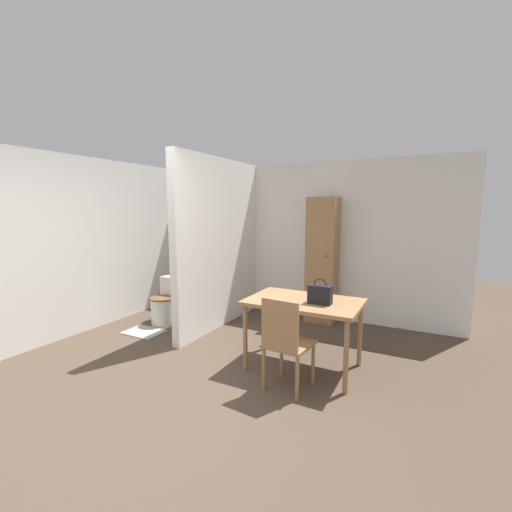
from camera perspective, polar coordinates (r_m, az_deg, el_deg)
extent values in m
plane|color=#4C3D30|center=(3.45, -18.89, -23.39)|extent=(16.00, 16.00, 0.00)
cube|color=white|center=(5.84, 5.37, 2.76)|extent=(5.44, 0.12, 2.50)
cube|color=white|center=(5.80, -23.10, 2.14)|extent=(0.12, 4.33, 2.50)
cube|color=white|center=(5.16, -6.01, 2.08)|extent=(0.12, 2.10, 2.50)
cube|color=#997047|center=(3.81, 7.99, -7.58)|extent=(1.22, 0.79, 0.04)
cylinder|color=#997047|center=(3.86, -1.81, -13.38)|extent=(0.05, 0.05, 0.74)
cylinder|color=#997047|center=(3.50, 14.78, -16.00)|extent=(0.05, 0.05, 0.74)
cylinder|color=#997047|center=(4.43, 2.55, -10.56)|extent=(0.05, 0.05, 0.74)
cylinder|color=#997047|center=(4.11, 16.93, -12.38)|extent=(0.05, 0.05, 0.74)
cube|color=#997047|center=(3.50, 5.53, -14.34)|extent=(0.46, 0.46, 0.04)
cube|color=#997047|center=(3.25, 3.96, -11.36)|extent=(0.38, 0.07, 0.47)
cylinder|color=#997047|center=(3.82, 4.27, -16.16)|extent=(0.04, 0.04, 0.43)
cylinder|color=#997047|center=(3.67, 9.49, -17.25)|extent=(0.04, 0.04, 0.43)
cylinder|color=#997047|center=(3.53, 1.30, -18.22)|extent=(0.04, 0.04, 0.43)
cylinder|color=#997047|center=(3.38, 6.88, -19.58)|extent=(0.04, 0.04, 0.43)
cylinder|color=silver|center=(5.52, -15.23, -8.90)|extent=(0.36, 0.36, 0.40)
cylinder|color=brown|center=(5.47, -15.31, -6.78)|extent=(0.38, 0.38, 0.02)
cube|color=silver|center=(5.61, -13.62, -4.89)|extent=(0.39, 0.18, 0.30)
cube|color=black|center=(3.67, 10.62, -6.33)|extent=(0.24, 0.12, 0.20)
torus|color=black|center=(3.65, 10.66, -4.82)|extent=(0.15, 0.01, 0.15)
cube|color=#997047|center=(5.41, 10.96, -0.73)|extent=(0.45, 0.35, 1.94)
sphere|color=black|center=(5.18, 11.69, -0.03)|extent=(0.02, 0.02, 0.02)
cube|color=#99A899|center=(5.31, -18.21, -11.92)|extent=(0.54, 0.40, 0.01)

